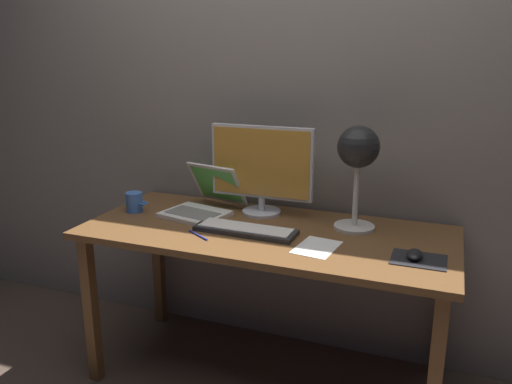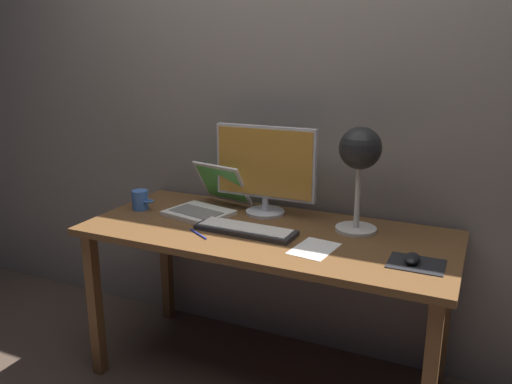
% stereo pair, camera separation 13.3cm
% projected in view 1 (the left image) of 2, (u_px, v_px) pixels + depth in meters
% --- Properties ---
extents(ground_plane, '(4.80, 4.80, 0.00)m').
position_uv_depth(ground_plane, '(266.00, 377.00, 2.43)').
color(ground_plane, '#47382D').
rests_on(ground_plane, ground).
extents(back_wall, '(4.80, 0.06, 2.60)m').
position_uv_depth(back_wall, '(296.00, 92.00, 2.44)').
color(back_wall, gray).
rests_on(back_wall, ground).
extents(desk, '(1.60, 0.70, 0.74)m').
position_uv_depth(desk, '(266.00, 247.00, 2.25)').
color(desk, brown).
rests_on(desk, ground).
extents(monitor, '(0.49, 0.18, 0.42)m').
position_uv_depth(monitor, '(262.00, 167.00, 2.39)').
color(monitor, silver).
rests_on(monitor, desk).
extents(keyboard_main, '(0.44, 0.15, 0.03)m').
position_uv_depth(keyboard_main, '(246.00, 230.00, 2.20)').
color(keyboard_main, '#28282B').
rests_on(keyboard_main, desk).
extents(laptop, '(0.35, 0.40, 0.22)m').
position_uv_depth(laptop, '(206.00, 199.00, 2.46)').
color(laptop, silver).
rests_on(laptop, desk).
extents(desk_lamp, '(0.18, 0.18, 0.45)m').
position_uv_depth(desk_lamp, '(358.00, 154.00, 2.16)').
color(desk_lamp, beige).
rests_on(desk_lamp, desk).
extents(mousepad, '(0.20, 0.16, 0.00)m').
position_uv_depth(mousepad, '(419.00, 260.00, 1.91)').
color(mousepad, black).
rests_on(mousepad, desk).
extents(mouse, '(0.06, 0.10, 0.03)m').
position_uv_depth(mouse, '(414.00, 254.00, 1.91)').
color(mouse, black).
rests_on(mouse, mousepad).
extents(coffee_mug, '(0.11, 0.08, 0.09)m').
position_uv_depth(coffee_mug, '(135.00, 202.00, 2.47)').
color(coffee_mug, '#3F72CC').
rests_on(coffee_mug, desk).
extents(paper_sheet_near_mouse, '(0.17, 0.23, 0.00)m').
position_uv_depth(paper_sheet_near_mouse, '(317.00, 247.00, 2.03)').
color(paper_sheet_near_mouse, white).
rests_on(paper_sheet_near_mouse, desk).
extents(pen, '(0.12, 0.08, 0.01)m').
position_uv_depth(pen, '(198.00, 235.00, 2.15)').
color(pen, '#2633A5').
rests_on(pen, desk).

